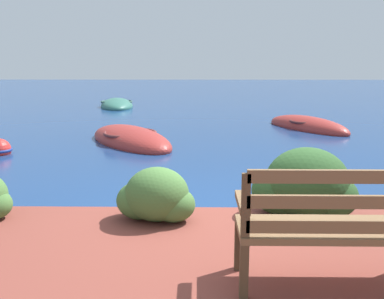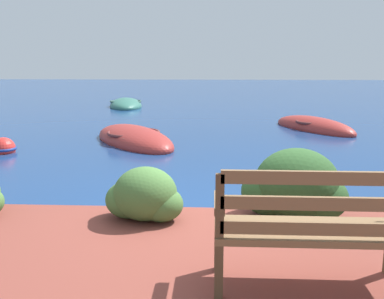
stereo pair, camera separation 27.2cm
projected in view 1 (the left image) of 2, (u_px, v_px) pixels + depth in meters
name	position (u px, v px, depth m)	size (l,w,h in m)	color
ground_plane	(228.00, 226.00, 4.89)	(80.00, 80.00, 0.00)	navy
park_bench	(335.00, 224.00, 3.05)	(1.39, 0.48, 0.93)	brown
hedge_clump_left	(156.00, 197.00, 4.42)	(0.83, 0.60, 0.56)	#426B33
hedge_clump_centre	(305.00, 187.00, 4.51)	(1.10, 0.79, 0.75)	#284C23
rowboat_nearest	(130.00, 141.00, 9.83)	(2.78, 3.22, 0.67)	#9E2D28
rowboat_mid	(307.00, 127.00, 11.93)	(2.28, 3.06, 0.61)	#9E2D28
rowboat_far	(117.00, 106.00, 17.64)	(1.88, 3.13, 0.63)	#336B5B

